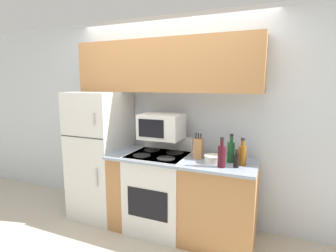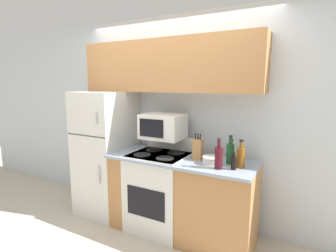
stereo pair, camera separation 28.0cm
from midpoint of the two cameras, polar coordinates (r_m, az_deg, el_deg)
ground_plane at (r=3.21m, az=-7.76°, el=-23.42°), size 12.00×12.00×0.00m
wall_back at (r=3.37m, az=-1.92°, el=1.55°), size 8.00×0.05×2.55m
lower_cabinets at (r=3.09m, az=0.18°, el=-15.00°), size 1.64×0.63×0.91m
refrigerator at (r=3.58m, az=-16.60°, el=-5.94°), size 0.63×0.72×1.62m
upper_cabinets at (r=3.18m, az=-3.41°, el=12.92°), size 2.28×0.32×0.62m
stove at (r=3.18m, az=-4.58°, el=-13.91°), size 0.66×0.61×1.08m
microwave at (r=3.07m, az=-4.02°, el=-0.09°), size 0.48×0.37×0.29m
knife_block at (r=2.88m, az=3.89°, el=-4.87°), size 0.10×0.10×0.28m
bowl at (r=2.76m, az=6.87°, el=-7.13°), size 0.18×0.18×0.08m
bottle_soy_sauce at (r=2.63m, az=11.70°, el=-7.39°), size 0.05×0.05×0.18m
bottle_wine_green at (r=2.78m, az=10.77°, el=-5.45°), size 0.08×0.08×0.30m
bottle_vinegar at (r=2.88m, az=10.97°, el=-5.42°), size 0.06×0.06×0.24m
bottle_whiskey at (r=2.71m, az=13.04°, el=-6.12°), size 0.08×0.08×0.28m
bottle_wine_red at (r=2.60m, az=8.58°, el=-6.41°), size 0.08×0.08×0.30m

